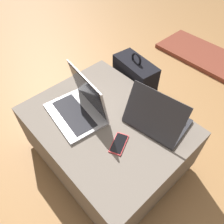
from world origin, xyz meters
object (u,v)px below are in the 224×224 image
at_px(laptop_far, 156,118).
at_px(cell_phone, 119,144).
at_px(laptop_near, 79,106).
at_px(backpack, 135,87).

relative_size(laptop_far, cell_phone, 2.42).
height_order(laptop_far, cell_phone, laptop_far).
bearing_deg(laptop_far, cell_phone, 71.13).
distance_m(laptop_near, backpack, 0.63).
bearing_deg(laptop_near, cell_phone, 9.87).
distance_m(laptop_near, cell_phone, 0.33).
bearing_deg(backpack, laptop_near, 103.13).
xyz_separation_m(laptop_far, backpack, (-0.44, 0.31, -0.24)).
height_order(laptop_near, laptop_far, laptop_near).
height_order(laptop_near, backpack, laptop_near).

